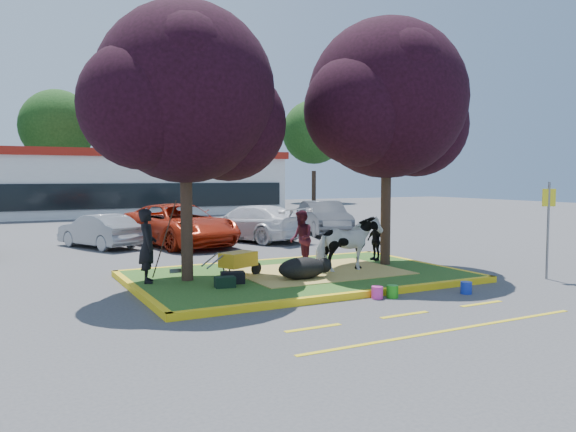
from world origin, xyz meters
name	(u,v)px	position (x,y,z in m)	size (l,w,h in m)	color
ground	(298,279)	(0.00, 0.00, 0.00)	(90.00, 90.00, 0.00)	#424244
median_island	(298,276)	(0.00, 0.00, 0.07)	(8.00, 5.00, 0.15)	#25551A
curb_near	(356,295)	(0.00, -2.58, 0.07)	(8.30, 0.16, 0.15)	yellow
curb_far	(257,263)	(0.00, 2.58, 0.07)	(8.30, 0.16, 0.15)	yellow
curb_left	(137,291)	(-4.08, 0.00, 0.07)	(0.16, 5.30, 0.15)	yellow
curb_right	(422,265)	(4.08, 0.00, 0.07)	(0.16, 5.30, 0.15)	yellow
straw_bedding	(319,271)	(0.60, 0.00, 0.15)	(4.20, 3.00, 0.01)	#D9C559
tree_purple_left	(186,102)	(-2.78, 0.38, 4.36)	(5.06, 4.20, 6.51)	black
tree_purple_right	(388,106)	(2.92, 0.18, 4.56)	(5.30, 4.40, 6.82)	black
fire_lane_stripe_a	(313,328)	(-2.00, -4.20, 0.00)	(1.10, 0.12, 0.01)	yellow
fire_lane_stripe_b	(405,315)	(0.00, -4.20, 0.00)	(1.10, 0.12, 0.01)	yellow
fire_lane_stripe_c	(481,304)	(2.00, -4.20, 0.00)	(1.10, 0.12, 0.01)	yellow
fire_lane_long	(450,330)	(0.00, -5.40, 0.00)	(6.00, 0.10, 0.01)	yellow
retail_building	(134,182)	(2.00, 27.98, 2.25)	(20.40, 8.40, 4.40)	silver
treeline	(99,116)	(1.23, 37.61, 7.73)	(46.58, 7.80, 14.63)	black
cow	(348,244)	(1.27, -0.35, 0.87)	(0.78, 1.71, 1.44)	white
calf	(302,268)	(-0.31, -0.76, 0.42)	(1.23, 0.70, 0.53)	black
handler	(148,246)	(-3.70, 0.55, 1.01)	(0.63, 0.41, 1.72)	black
visitor_a	(301,238)	(0.61, 0.96, 0.92)	(0.75, 0.59, 1.55)	#41121F
visitor_b	(375,241)	(3.12, 0.97, 0.72)	(0.66, 0.28, 1.13)	black
wheelbarrow	(239,260)	(-1.52, 0.31, 0.56)	(1.58, 0.85, 0.60)	black
gear_bag_dark	(233,278)	(-2.00, -0.49, 0.29)	(0.54, 0.30, 0.28)	black
gear_bag_green	(225,282)	(-2.32, -0.84, 0.27)	(0.45, 0.28, 0.24)	black
sign_post	(548,219)	(5.65, -2.92, 1.53)	(0.33, 0.16, 2.48)	slate
bucket_green	(392,291)	(0.74, -2.88, 0.14)	(0.25, 0.25, 0.27)	#219D18
bucket_pink	(377,293)	(0.40, -2.80, 0.13)	(0.25, 0.25, 0.26)	#EE35A8
bucket_blue	(466,288)	(2.47, -3.31, 0.13)	(0.25, 0.25, 0.27)	#1732B9
car_silver	(99,231)	(-3.44, 9.05, 0.62)	(1.31, 3.75, 1.24)	#909397
car_red	(179,225)	(-0.66, 8.30, 0.79)	(2.63, 5.70, 1.59)	#A9250E
car_white	(251,223)	(2.44, 8.50, 0.73)	(2.04, 5.02, 1.46)	white
car_grey	(324,218)	(6.40, 9.31, 0.75)	(1.60, 4.58, 1.51)	#4E5155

